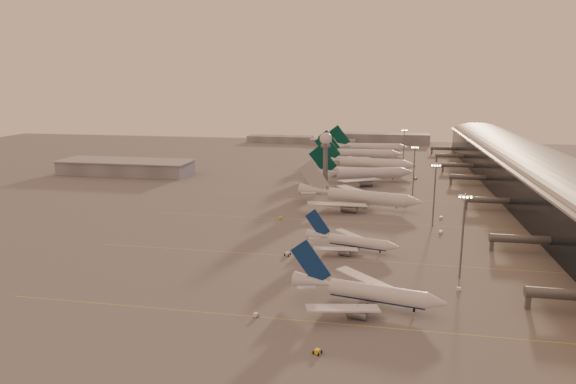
# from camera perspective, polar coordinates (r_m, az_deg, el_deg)

# --- Properties ---
(ground) EXTENTS (700.00, 700.00, 0.00)m
(ground) POSITION_cam_1_polar(r_m,az_deg,el_deg) (160.67, -2.64, -8.13)
(ground) COLOR #605D5E
(ground) RESTS_ON ground
(taxiway_markings) EXTENTS (180.00, 185.25, 0.02)m
(taxiway_markings) POSITION_cam_1_polar(r_m,az_deg,el_deg) (210.14, 8.91, -3.33)
(taxiway_markings) COLOR gold
(taxiway_markings) RESTS_ON ground
(terminal) EXTENTS (57.00, 362.00, 23.04)m
(terminal) POSITION_cam_1_polar(r_m,az_deg,el_deg) (270.59, 26.10, 1.33)
(terminal) COLOR black
(terminal) RESTS_ON ground
(hangar) EXTENTS (82.00, 27.00, 8.50)m
(hangar) POSITION_cam_1_polar(r_m,az_deg,el_deg) (329.81, -17.56, 2.67)
(hangar) COLOR slate
(hangar) RESTS_ON ground
(radar_tower) EXTENTS (6.40, 6.40, 31.10)m
(radar_tower) POSITION_cam_1_polar(r_m,az_deg,el_deg) (270.46, 4.20, 4.78)
(radar_tower) COLOR #5A5D62
(radar_tower) RESTS_ON ground
(mast_a) EXTENTS (3.60, 0.56, 25.00)m
(mast_a) POSITION_cam_1_polar(r_m,az_deg,el_deg) (154.18, 18.85, -4.30)
(mast_a) COLOR #5A5D62
(mast_a) RESTS_ON ground
(mast_b) EXTENTS (3.60, 0.56, 25.00)m
(mast_b) POSITION_cam_1_polar(r_m,az_deg,el_deg) (206.85, 15.96, 0.00)
(mast_b) COLOR #5A5D62
(mast_b) RESTS_ON ground
(mast_c) EXTENTS (3.60, 0.56, 25.00)m
(mast_c) POSITION_cam_1_polar(r_m,az_deg,el_deg) (260.39, 13.82, 2.57)
(mast_c) COLOR #5A5D62
(mast_c) RESTS_ON ground
(mast_d) EXTENTS (3.60, 0.56, 25.00)m
(mast_d) POSITION_cam_1_polar(r_m,az_deg,el_deg) (349.31, 12.75, 5.01)
(mast_d) COLOR #5A5D62
(mast_d) RESTS_ON ground
(distant_horizon) EXTENTS (165.00, 37.50, 9.00)m
(distant_horizon) POSITION_cam_1_polar(r_m,az_deg,el_deg) (475.62, 6.71, 5.88)
(distant_horizon) COLOR slate
(distant_horizon) RESTS_ON ground
(narrowbody_near) EXTENTS (39.87, 31.51, 15.73)m
(narrowbody_near) POSITION_cam_1_polar(r_m,az_deg,el_deg) (133.47, 8.69, -11.17)
(narrowbody_near) COLOR silver
(narrowbody_near) RESTS_ON ground
(narrowbody_mid) EXTENTS (32.50, 25.62, 12.94)m
(narrowbody_mid) POSITION_cam_1_polar(r_m,az_deg,el_deg) (174.61, 7.06, -5.62)
(narrowbody_mid) COLOR silver
(narrowbody_mid) RESTS_ON ground
(widebody_white) EXTENTS (57.02, 45.11, 20.49)m
(widebody_white) POSITION_cam_1_polar(r_m,az_deg,el_deg) (233.74, 7.88, -0.82)
(widebody_white) COLOR silver
(widebody_white) RESTS_ON ground
(greentail_a) EXTENTS (58.15, 46.30, 21.68)m
(greentail_a) POSITION_cam_1_polar(r_m,az_deg,el_deg) (291.31, 8.27, 1.82)
(greentail_a) COLOR silver
(greentail_a) RESTS_ON ground
(greentail_b) EXTENTS (64.39, 51.53, 23.62)m
(greentail_b) POSITION_cam_1_polar(r_m,az_deg,el_deg) (325.07, 8.54, 2.95)
(greentail_b) COLOR silver
(greentail_b) RESTS_ON ground
(greentail_c) EXTENTS (59.75, 48.20, 21.69)m
(greentail_c) POSITION_cam_1_polar(r_m,az_deg,el_deg) (371.46, 8.01, 4.06)
(greentail_c) COLOR silver
(greentail_c) RESTS_ON ground
(greentail_d) EXTENTS (61.82, 49.81, 22.44)m
(greentail_d) POSITION_cam_1_polar(r_m,az_deg,el_deg) (406.25, 9.03, 4.75)
(greentail_d) COLOR silver
(greentail_d) RESTS_ON ground
(gsv_truck_a) EXTENTS (5.38, 2.30, 2.12)m
(gsv_truck_a) POSITION_cam_1_polar(r_m,az_deg,el_deg) (127.33, -3.40, -13.28)
(gsv_truck_a) COLOR white
(gsv_truck_a) RESTS_ON ground
(gsv_tug_near) EXTENTS (3.35, 4.01, 0.99)m
(gsv_tug_near) POSITION_cam_1_polar(r_m,az_deg,el_deg) (112.41, 3.29, -17.30)
(gsv_tug_near) COLOR yellow
(gsv_tug_near) RESTS_ON ground
(gsv_catering_a) EXTENTS (4.66, 2.54, 3.66)m
(gsv_catering_a) POSITION_cam_1_polar(r_m,az_deg,el_deg) (148.99, 18.53, -9.70)
(gsv_catering_a) COLOR white
(gsv_catering_a) RESTS_ON ground
(gsv_tug_mid) EXTENTS (4.35, 3.34, 1.10)m
(gsv_tug_mid) POSITION_cam_1_polar(r_m,az_deg,el_deg) (168.62, -0.07, -6.91)
(gsv_tug_mid) COLOR white
(gsv_tug_mid) RESTS_ON ground
(gsv_truck_b) EXTENTS (5.80, 3.01, 2.23)m
(gsv_truck_b) POSITION_cam_1_polar(r_m,az_deg,el_deg) (200.36, 16.73, -4.15)
(gsv_truck_b) COLOR white
(gsv_truck_b) RESTS_ON ground
(gsv_truck_c) EXTENTS (4.57, 5.58, 2.18)m
(gsv_truck_c) POSITION_cam_1_polar(r_m,az_deg,el_deg) (211.85, -0.77, -2.75)
(gsv_truck_c) COLOR yellow
(gsv_truck_c) RESTS_ON ground
(gsv_catering_b) EXTENTS (4.65, 2.68, 3.59)m
(gsv_catering_b) POSITION_cam_1_polar(r_m,az_deg,el_deg) (221.91, 16.70, -2.40)
(gsv_catering_b) COLOR white
(gsv_catering_b) RESTS_ON ground
(gsv_tug_far) EXTENTS (3.58, 3.35, 0.88)m
(gsv_tug_far) POSITION_cam_1_polar(r_m,az_deg,el_deg) (259.33, 3.43, -0.12)
(gsv_tug_far) COLOR white
(gsv_tug_far) RESTS_ON ground
(gsv_truck_d) EXTENTS (1.97, 4.80, 1.91)m
(gsv_truck_d) POSITION_cam_1_polar(r_m,az_deg,el_deg) (282.49, 0.91, 1.03)
(gsv_truck_d) COLOR white
(gsv_truck_d) RESTS_ON ground
(gsv_tug_hangar) EXTENTS (4.28, 2.96, 1.13)m
(gsv_tug_hangar) POSITION_cam_1_polar(r_m,az_deg,el_deg) (306.61, 14.00, 1.48)
(gsv_tug_hangar) COLOR yellow
(gsv_tug_hangar) RESTS_ON ground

